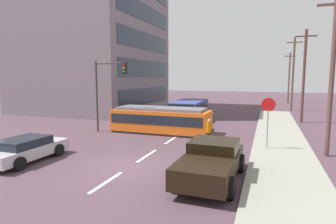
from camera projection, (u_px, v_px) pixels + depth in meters
ground_plane at (187, 129)px, 22.46m from camera, size 120.00×120.00×0.00m
sidewalk_curb_right at (281, 148)px, 16.46m from camera, size 3.20×36.00×0.14m
lane_stripe_0 at (106, 182)px, 11.24m from camera, size 0.16×2.40×0.01m
lane_stripe_1 at (147, 156)px, 14.98m from camera, size 0.16×2.40×0.01m
lane_stripe_2 at (171, 140)px, 18.72m from camera, size 0.16×2.40×0.01m
lane_stripe_3 at (199, 122)px, 26.34m from camera, size 0.16×2.40×0.01m
lane_stripe_4 at (211, 114)px, 31.95m from camera, size 0.16×2.40×0.01m
corner_building at (94, 20)px, 35.07m from camera, size 14.12×15.98×22.40m
streetcar_tram at (161, 120)px, 21.12m from camera, size 7.35×2.65×1.91m
city_bus at (189, 110)px, 26.40m from camera, size 2.60×5.91×1.94m
pedestrian_crossing at (209, 131)px, 17.00m from camera, size 0.49×0.36×1.67m
pickup_truck_parked at (211, 161)px, 11.38m from camera, size 2.36×5.04×1.55m
parked_sedan_near at (26, 149)px, 13.99m from camera, size 2.01×4.22×1.19m
parked_sedan_mid at (135, 115)px, 26.23m from camera, size 2.06×4.58×1.19m
stop_sign at (268, 112)px, 15.77m from camera, size 0.76×0.07×2.88m
traffic_light_mast at (108, 83)px, 20.90m from camera, size 2.63×0.33×5.35m
utility_pole_near at (332, 73)px, 14.39m from camera, size 1.80×0.24×8.37m
utility_pole_mid at (304, 75)px, 25.38m from camera, size 1.80×0.24×8.35m
utility_pole_far at (293, 73)px, 34.29m from camera, size 1.80×0.24×8.88m
utility_pole_distant at (289, 77)px, 44.69m from camera, size 1.80×0.24×7.98m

